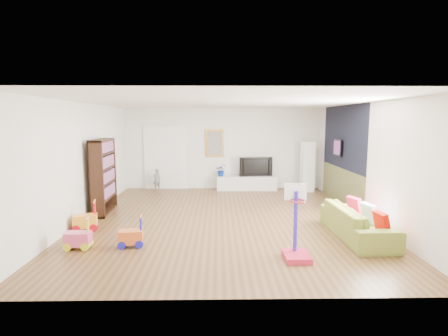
{
  "coord_description": "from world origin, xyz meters",
  "views": [
    {
      "loc": [
        -0.15,
        -7.99,
        2.29
      ],
      "look_at": [
        0.0,
        0.4,
        1.15
      ],
      "focal_mm": 28.0,
      "sensor_mm": 36.0,
      "label": 1
    }
  ],
  "objects_px": {
    "media_console": "(247,183)",
    "bookshelf": "(103,176)",
    "sofa": "(357,222)",
    "basketball_hoop": "(298,223)"
  },
  "relations": [
    {
      "from": "media_console",
      "to": "bookshelf",
      "type": "xyz_separation_m",
      "value": [
        -3.8,
        -2.83,
        0.69
      ]
    },
    {
      "from": "sofa",
      "to": "basketball_hoop",
      "type": "xyz_separation_m",
      "value": [
        -1.44,
        -1.09,
        0.32
      ]
    },
    {
      "from": "media_console",
      "to": "basketball_hoop",
      "type": "bearing_deg",
      "value": -86.17
    },
    {
      "from": "media_console",
      "to": "sofa",
      "type": "bearing_deg",
      "value": -69.11
    },
    {
      "from": "sofa",
      "to": "basketball_hoop",
      "type": "bearing_deg",
      "value": 125.76
    },
    {
      "from": "basketball_hoop",
      "to": "media_console",
      "type": "bearing_deg",
      "value": 92.7
    },
    {
      "from": "media_console",
      "to": "bookshelf",
      "type": "height_order",
      "value": "bookshelf"
    },
    {
      "from": "bookshelf",
      "to": "sofa",
      "type": "height_order",
      "value": "bookshelf"
    },
    {
      "from": "bookshelf",
      "to": "sofa",
      "type": "bearing_deg",
      "value": -22.32
    },
    {
      "from": "bookshelf",
      "to": "basketball_hoop",
      "type": "bearing_deg",
      "value": -39.3
    }
  ]
}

